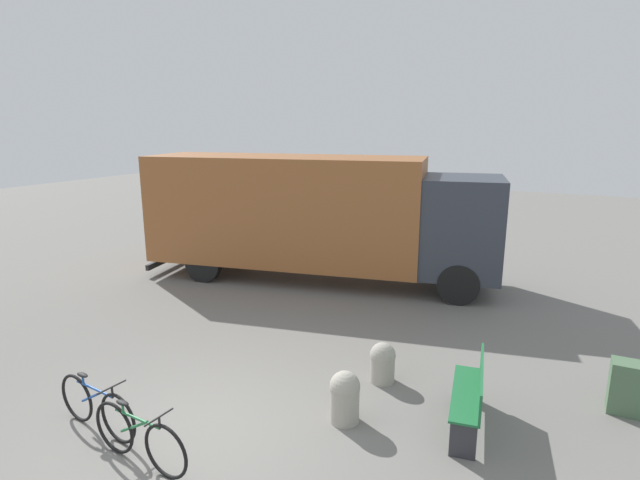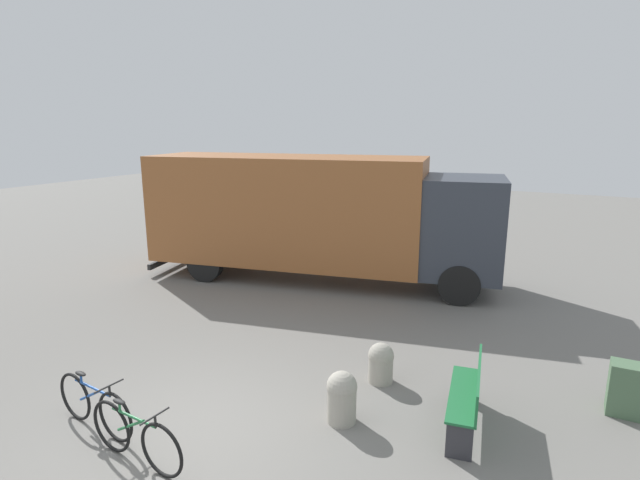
# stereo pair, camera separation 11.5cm
# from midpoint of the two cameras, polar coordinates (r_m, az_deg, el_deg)

# --- Properties ---
(ground_plane) EXTENTS (60.00, 60.00, 0.00)m
(ground_plane) POSITION_cam_midpoint_polar(r_m,az_deg,el_deg) (7.73, -14.73, -20.73)
(ground_plane) COLOR slate
(delivery_truck) EXTENTS (9.78, 4.13, 3.41)m
(delivery_truck) POSITION_cam_midpoint_polar(r_m,az_deg,el_deg) (13.63, -0.27, 3.12)
(delivery_truck) COLOR #99592D
(delivery_truck) RESTS_ON ground
(park_bench) EXTENTS (0.64, 1.66, 0.96)m
(park_bench) POSITION_cam_midpoint_polar(r_m,az_deg,el_deg) (7.69, 17.12, -16.46)
(park_bench) COLOR #1E6638
(park_bench) RESTS_ON ground
(bicycle_near) EXTENTS (1.68, 0.44, 0.82)m
(bicycle_near) POSITION_cam_midpoint_polar(r_m,az_deg,el_deg) (8.05, -24.00, -16.84)
(bicycle_near) COLOR black
(bicycle_near) RESTS_ON ground
(bicycle_middle) EXTENTS (1.68, 0.44, 0.82)m
(bicycle_middle) POSITION_cam_midpoint_polar(r_m,az_deg,el_deg) (7.18, -19.90, -20.35)
(bicycle_middle) COLOR black
(bicycle_middle) RESTS_ON ground
(bollard_near_bench) EXTENTS (0.45, 0.45, 0.78)m
(bollard_near_bench) POSITION_cam_midpoint_polar(r_m,az_deg,el_deg) (7.58, 2.96, -17.36)
(bollard_near_bench) COLOR #9E998C
(bollard_near_bench) RESTS_ON ground
(bollard_far_bench) EXTENTS (0.44, 0.44, 0.69)m
(bollard_far_bench) POSITION_cam_midpoint_polar(r_m,az_deg,el_deg) (8.68, 7.35, -13.67)
(bollard_far_bench) COLOR #9E998C
(bollard_far_bench) RESTS_ON ground
(utility_box) EXTENTS (0.47, 0.37, 0.81)m
(utility_box) POSITION_cam_midpoint_polar(r_m,az_deg,el_deg) (9.02, 31.88, -14.28)
(utility_box) COLOR #4C6B4C
(utility_box) RESTS_ON ground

